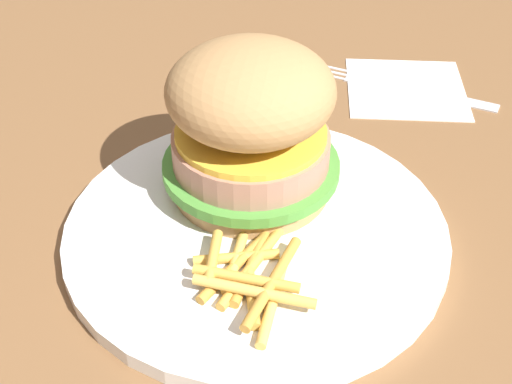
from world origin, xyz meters
TOP-DOWN VIEW (x-y plane):
  - ground_plane at (0.00, 0.00)m, footprint 1.60×1.60m
  - plate at (0.01, -0.01)m, footprint 0.27×0.27m
  - sandwich at (-0.03, -0.02)m, footprint 0.13×0.13m
  - fries_pile at (0.07, 0.00)m, footprint 0.11×0.09m
  - napkin at (-0.22, 0.09)m, footprint 0.12×0.12m
  - fork at (-0.22, 0.09)m, footprint 0.06×0.17m

SIDE VIEW (x-z plane):
  - ground_plane at x=0.00m, z-range 0.00..0.00m
  - napkin at x=-0.22m, z-range 0.00..0.00m
  - fork at x=-0.22m, z-range 0.00..0.01m
  - plate at x=0.01m, z-range 0.00..0.01m
  - fries_pile at x=0.07m, z-range 0.01..0.02m
  - sandwich at x=-0.03m, z-range 0.01..0.13m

